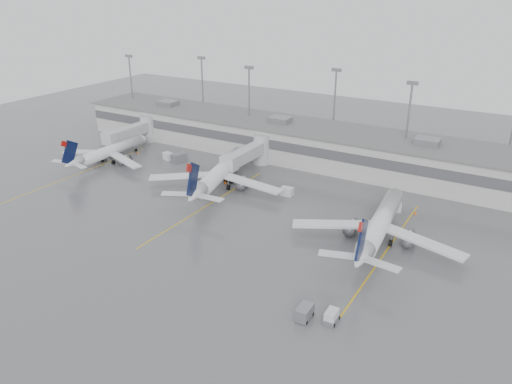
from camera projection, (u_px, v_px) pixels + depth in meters
The scene contains 18 objects.
ground at pixel (210, 293), 69.02m from camera, with size 260.00×260.00×0.00m, color #555558.
terminal at pixel (357, 151), 113.39m from camera, with size 152.00×17.00×9.45m.
light_masts at pixel (369, 112), 114.90m from camera, with size 142.40×8.00×20.60m.
jet_bridge_left at pixel (137, 131), 129.70m from camera, with size 4.00×17.20×7.00m.
jet_bridge_right at pixel (253, 153), 113.35m from camera, with size 4.00×17.20×7.00m.
stand_markings at pixel (289, 226), 88.06m from camera, with size 105.25×40.00×0.01m.
jet_far_left at pixel (108, 151), 117.77m from camera, with size 24.02×26.92×8.71m.
jet_mid_left at pixel (219, 173), 102.94m from camera, with size 28.08×31.87×10.50m.
jet_mid_right at pixel (379, 224), 81.41m from camera, with size 28.25×31.79×10.29m.
baggage_tug at pixel (331, 317), 63.08m from camera, with size 1.68×2.54×1.61m.
baggage_cart at pixel (305, 312), 63.50m from camera, with size 1.69×2.85×1.81m.
gse_uld_a at pixel (168, 156), 120.17m from camera, with size 2.45×1.63×1.74m, color silver.
gse_uld_b at pixel (287, 191), 100.20m from camera, with size 2.40×1.60×1.70m, color silver.
gse_uld_c at pixel (395, 206), 93.50m from camera, with size 2.50×1.67×1.77m, color silver.
gse_loader at pixel (179, 158), 118.43m from camera, with size 2.09×3.35×2.09m, color slate.
cone_a at pixel (138, 153), 124.31m from camera, with size 0.40×0.40×0.64m, color #FF5A05.
cone_b at pixel (225, 182), 106.16m from camera, with size 0.48×0.48×0.76m, color #FF5A05.
cone_c at pixel (416, 213), 92.14m from camera, with size 0.44×0.44×0.70m, color #FF5A05.
Camera 1 is at (34.89, -46.83, 39.89)m, focal length 35.00 mm.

